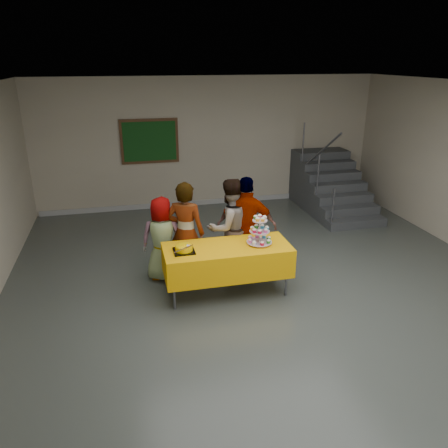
% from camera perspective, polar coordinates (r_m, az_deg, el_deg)
% --- Properties ---
extents(room_shell, '(10.00, 10.04, 3.02)m').
position_cam_1_polar(room_shell, '(5.56, 8.39, 7.76)').
color(room_shell, '#4C514C').
rests_on(room_shell, ground).
extents(bake_table, '(1.88, 0.78, 0.77)m').
position_cam_1_polar(bake_table, '(6.53, 0.41, -4.66)').
color(bake_table, '#595960').
rests_on(bake_table, ground).
extents(cupcake_stand, '(0.38, 0.38, 0.44)m').
position_cam_1_polar(cupcake_stand, '(6.49, 4.66, -1.10)').
color(cupcake_stand, silver).
rests_on(cupcake_stand, bake_table).
extents(bear_cake, '(0.32, 0.36, 0.12)m').
position_cam_1_polar(bear_cake, '(6.28, -5.27, -3.12)').
color(bear_cake, black).
rests_on(bear_cake, bake_table).
extents(schoolchild_a, '(0.76, 0.60, 1.37)m').
position_cam_1_polar(schoolchild_a, '(6.97, -8.07, -1.98)').
color(schoolchild_a, slate).
rests_on(schoolchild_a, ground).
extents(schoolchild_b, '(0.71, 0.61, 1.65)m').
position_cam_1_polar(schoolchild_b, '(6.80, -5.03, -1.18)').
color(schoolchild_b, slate).
rests_on(schoolchild_b, ground).
extents(schoolchild_c, '(0.92, 0.80, 1.62)m').
position_cam_1_polar(schoolchild_c, '(7.05, 0.73, -0.43)').
color(schoolchild_c, slate).
rests_on(schoolchild_c, ground).
extents(schoolchild_d, '(1.04, 0.68, 1.65)m').
position_cam_1_polar(schoolchild_d, '(7.04, 2.98, -0.34)').
color(schoolchild_d, slate).
rests_on(schoolchild_d, ground).
extents(staircase, '(1.30, 2.40, 2.04)m').
position_cam_1_polar(staircase, '(10.69, 13.48, 4.70)').
color(staircase, '#424447').
rests_on(staircase, ground).
extents(noticeboard, '(1.30, 0.05, 1.00)m').
position_cam_1_polar(noticeboard, '(10.16, -9.69, 10.60)').
color(noticeboard, '#472B16').
rests_on(noticeboard, ground).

